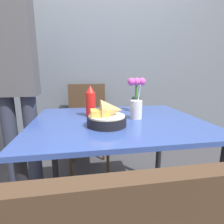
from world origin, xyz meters
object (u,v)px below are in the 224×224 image
object	(u,v)px
food_basket	(108,116)
person_standing	(14,72)
drink_cup	(136,110)
ketchup_bottle	(91,102)
flower_vase	(136,92)
chair_far_window	(88,120)

from	to	relation	value
food_basket	person_standing	size ratio (longest dim) A/B	0.13
drink_cup	person_standing	xyz separation A→B (m)	(-0.84, 0.36, 0.24)
ketchup_bottle	flower_vase	size ratio (longest dim) A/B	0.82
food_basket	drink_cup	bearing A→B (deg)	31.72
ketchup_bottle	flower_vase	world-z (taller)	flower_vase
drink_cup	ketchup_bottle	bearing A→B (deg)	158.37
food_basket	ketchup_bottle	distance (m)	0.26
ketchup_bottle	flower_vase	bearing A→B (deg)	15.01
chair_far_window	drink_cup	distance (m)	0.88
drink_cup	flower_vase	xyz separation A→B (m)	(0.06, 0.21, 0.10)
ketchup_bottle	person_standing	size ratio (longest dim) A/B	0.12
chair_far_window	ketchup_bottle	size ratio (longest dim) A/B	4.33
drink_cup	person_standing	bearing A→B (deg)	156.80
chair_far_window	drink_cup	bearing A→B (deg)	-69.55
ketchup_bottle	flower_vase	xyz separation A→B (m)	(0.35, 0.09, 0.05)
chair_far_window	flower_vase	size ratio (longest dim) A/B	3.56
flower_vase	food_basket	bearing A→B (deg)	-128.61
chair_far_window	food_basket	bearing A→B (deg)	-84.24
ketchup_bottle	flower_vase	distance (m)	0.37
drink_cup	flower_vase	world-z (taller)	flower_vase
chair_far_window	food_basket	distance (m)	0.95
ketchup_bottle	person_standing	distance (m)	0.63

